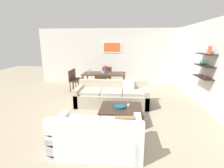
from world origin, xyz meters
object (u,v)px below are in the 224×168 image
object	(u,v)px
loveseat_white	(98,136)
dining_table	(104,75)
wine_glass_head	(105,69)
centerpiece_vase	(105,69)
candle_jar	(128,105)
coffee_table	(121,114)
dining_chair_head	(107,75)
wine_glass_left_far	(89,70)
dining_chair_foot	(101,84)
wine_glass_left_near	(88,71)
wine_glass_foot	(103,72)
dining_chair_left_near	(73,79)
sofa_beige	(112,96)
dining_chair_left_far	(76,77)
decorative_bowl	(120,106)

from	to	relation	value
loveseat_white	dining_table	bearing A→B (deg)	95.97
wine_glass_head	centerpiece_vase	xyz separation A→B (m)	(0.04, -0.34, 0.07)
candle_jar	coffee_table	bearing A→B (deg)	-151.29
dining_chair_head	wine_glass_left_far	world-z (taller)	wine_glass_left_far
wine_glass_left_far	dining_chair_foot	bearing A→B (deg)	-55.57
candle_jar	wine_glass_left_near	bearing A→B (deg)	122.35
wine_glass_foot	wine_glass_head	distance (m)	0.80
dining_chair_left_near	centerpiece_vase	bearing A→B (deg)	11.02
dining_table	wine_glass_left_far	size ratio (longest dim) A/B	10.62
dining_chair_head	wine_glass_head	size ratio (longest dim) A/B	5.26
coffee_table	dining_table	distance (m)	3.05
sofa_beige	wine_glass_head	bearing A→B (deg)	103.07
dining_chair_left_far	wine_glass_foot	world-z (taller)	wine_glass_foot
sofa_beige	dining_chair_left_far	world-z (taller)	dining_chair_left_far
loveseat_white	dining_chair_left_near	world-z (taller)	dining_chair_left_near
loveseat_white	dining_chair_left_far	size ratio (longest dim) A/B	1.91
dining_table	dining_chair_foot	size ratio (longest dim) A/B	2.05
coffee_table	wine_glass_head	xyz separation A→B (m)	(-0.83, 3.29, 0.67)
dining_table	wine_glass_head	world-z (taller)	wine_glass_head
sofa_beige	wine_glass_head	xyz separation A→B (m)	(-0.50, 2.14, 0.57)
dining_table	dining_chair_left_near	world-z (taller)	dining_chair_left_near
wine_glass_left_near	wine_glass_head	bearing A→B (deg)	37.39
dining_table	dining_chair_left_near	distance (m)	1.34
decorative_bowl	wine_glass_left_near	xyz separation A→B (m)	(-1.46, 2.78, 0.45)
sofa_beige	dining_chair_head	distance (m)	2.66
wine_glass_left_near	centerpiece_vase	bearing A→B (deg)	13.39
candle_jar	dining_chair_foot	size ratio (longest dim) A/B	0.08
decorative_bowl	wine_glass_left_near	bearing A→B (deg)	117.72
dining_chair_left_near	dining_chair_foot	world-z (taller)	same
decorative_bowl	dining_table	distance (m)	3.01
wine_glass_left_near	centerpiece_vase	distance (m)	0.74
dining_chair_left_near	wine_glass_left_near	bearing A→B (deg)	8.32
wine_glass_foot	wine_glass_left_near	xyz separation A→B (m)	(-0.67, 0.29, 0.01)
sofa_beige	candle_jar	bearing A→B (deg)	-63.42
dining_chair_foot	wine_glass_foot	world-z (taller)	wine_glass_foot
wine_glass_left_far	centerpiece_vase	bearing A→B (deg)	-4.60
sofa_beige	wine_glass_left_near	bearing A→B (deg)	125.73
sofa_beige	candle_jar	size ratio (longest dim) A/B	34.43
candle_jar	dining_chair_left_far	world-z (taller)	dining_chair_left_far
wine_glass_foot	wine_glass_left_far	xyz separation A→B (m)	(-0.67, 0.51, 0.01)
coffee_table	candle_jar	xyz separation A→B (m)	(0.19, 0.10, 0.22)
dining_chair_left_far	dining_chair_left_near	bearing A→B (deg)	-90.00
dining_chair_left_far	centerpiece_vase	world-z (taller)	centerpiece_vase
candle_jar	dining_table	world-z (taller)	dining_table
wine_glass_left_near	candle_jar	bearing A→B (deg)	-57.65
sofa_beige	dining_chair_foot	bearing A→B (deg)	119.66
dining_table	wine_glass_head	size ratio (longest dim) A/B	10.78
candle_jar	dining_chair_head	xyz separation A→B (m)	(-1.02, 3.65, 0.09)
candle_jar	wine_glass_head	size ratio (longest dim) A/B	0.41
wine_glass_head	dining_chair_left_far	bearing A→B (deg)	-171.62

